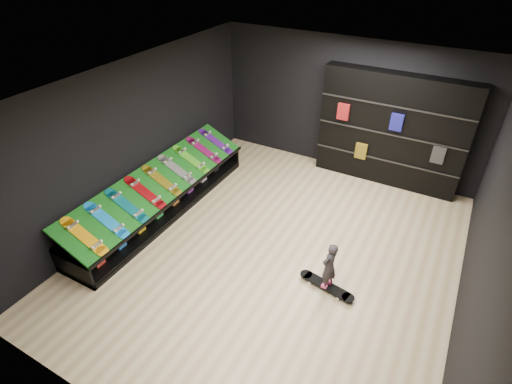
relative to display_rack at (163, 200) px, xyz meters
The scene contains 20 objects.
floor 2.56m from the display_rack, ahead, with size 6.00×7.00×0.01m, color beige.
ceiling 3.75m from the display_rack, ahead, with size 6.00×7.00×0.01m, color white.
wall_back 4.51m from the display_rack, 53.92° to the left, with size 6.00×0.02×3.00m, color black.
wall_front 4.51m from the display_rack, 53.92° to the right, with size 6.00×0.02×3.00m, color black.
wall_left 1.33m from the display_rack, behind, with size 0.02×7.00×3.00m, color black.
wall_right 5.69m from the display_rack, ahead, with size 0.02×7.00×3.00m, color black.
display_rack is the anchor object (origin of this frame).
turf_ramp 0.46m from the display_rack, ahead, with size 1.00×4.50×0.04m, color #0D530F.
back_shelving 5.01m from the display_rack, 42.55° to the left, with size 3.07×0.36×2.46m, color black.
floor_skateboard 3.70m from the display_rack, ahead, with size 0.98×0.22×0.09m, color black, non-canonical shape.
child 3.70m from the display_rack, ahead, with size 0.19×0.14×0.51m, color black.
display_board_0 1.96m from the display_rack, 88.11° to the right, with size 0.98×0.22×0.09m, color yellow, non-canonical shape.
display_board_1 1.51m from the display_rack, 87.48° to the right, with size 0.98×0.22×0.09m, color blue, non-canonical shape.
display_board_2 1.07m from the display_rack, 86.23° to the right, with size 0.98×0.22×0.09m, color #0C8C99, non-canonical shape.
display_board_3 0.68m from the display_rack, 82.48° to the right, with size 0.98×0.22×0.09m, color red, non-canonical shape.
display_board_4 0.49m from the display_rack, ahead, with size 0.98×0.22×0.09m, color yellow, non-canonical shape.
display_board_5 0.68m from the display_rack, 82.48° to the left, with size 0.98×0.22×0.09m, color black, non-canonical shape.
display_board_6 1.07m from the display_rack, 86.23° to the left, with size 0.98×0.22×0.09m, color green, non-canonical shape.
display_board_7 1.51m from the display_rack, 87.48° to the left, with size 0.98×0.22×0.09m, color #E5198C, non-canonical shape.
display_board_8 1.96m from the display_rack, 88.11° to the left, with size 0.98×0.22×0.09m, color purple, non-canonical shape.
Camera 1 is at (2.28, -4.85, 4.91)m, focal length 28.00 mm.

